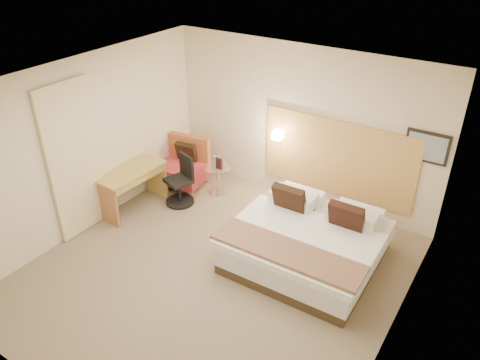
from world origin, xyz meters
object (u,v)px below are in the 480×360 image
Objects in this scene: desk at (132,179)px; desk_chair at (181,184)px; side_table at (218,179)px; bed at (307,242)px; lounge_chair at (184,166)px.

desk is 0.83m from desk_chair.
side_table is 0.59× the size of desk_chair.
bed reaches higher than lounge_chair.
lounge_chair is 1.18m from desk.
desk is at bearing -126.97° from side_table.
lounge_chair reaches higher than desk.
lounge_chair is at bearing 82.17° from desk.
side_table is at bearing 159.06° from bed.
side_table is 1.51m from desk.
bed is at bearing -15.24° from lounge_chair.
lounge_chair is (-2.90, 0.79, 0.03)m from bed.
desk_chair reaches higher than side_table.
side_table is 0.69m from desk_chair.
side_table is (-2.17, 0.83, -0.03)m from bed.
lounge_chair is 0.68m from desk_chair.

